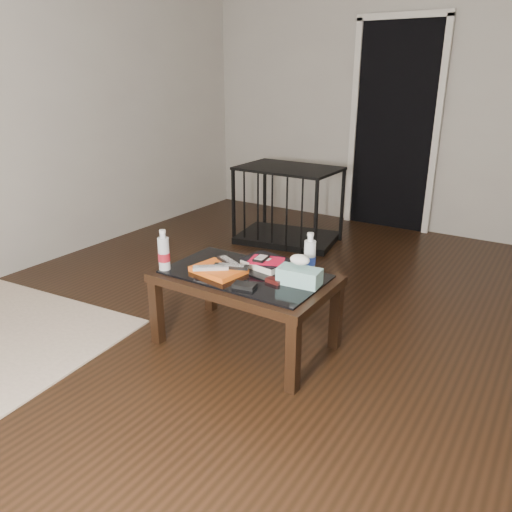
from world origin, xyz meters
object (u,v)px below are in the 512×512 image
(water_bottle_right, at_px, (310,253))
(coffee_table, at_px, (245,283))
(pet_crate, at_px, (288,218))
(water_bottle_left, at_px, (164,250))
(tissue_box, at_px, (299,276))
(textbook, at_px, (266,263))

(water_bottle_right, bearing_deg, coffee_table, -146.28)
(pet_crate, height_order, water_bottle_right, pet_crate)
(pet_crate, relative_size, water_bottle_right, 4.16)
(pet_crate, bearing_deg, water_bottle_left, -91.03)
(water_bottle_right, distance_m, tissue_box, 0.19)
(textbook, distance_m, water_bottle_right, 0.28)
(coffee_table, xyz_separation_m, water_bottle_left, (-0.43, -0.20, 0.18))
(coffee_table, distance_m, textbook, 0.18)
(coffee_table, height_order, tissue_box, tissue_box)
(coffee_table, distance_m, water_bottle_left, 0.51)
(water_bottle_left, bearing_deg, pet_crate, 98.88)
(water_bottle_left, bearing_deg, textbook, 37.03)
(water_bottle_right, bearing_deg, tissue_box, -80.93)
(pet_crate, bearing_deg, water_bottle_right, -67.18)
(textbook, xyz_separation_m, water_bottle_left, (-0.47, -0.36, 0.10))
(water_bottle_right, xyz_separation_m, tissue_box, (0.03, -0.17, -0.07))
(pet_crate, distance_m, water_bottle_left, 2.09)
(textbook, bearing_deg, water_bottle_right, 19.70)
(water_bottle_left, relative_size, tissue_box, 1.03)
(pet_crate, xyz_separation_m, textbook, (0.79, -1.68, 0.25))
(coffee_table, xyz_separation_m, pet_crate, (-0.74, 1.83, -0.17))
(pet_crate, bearing_deg, textbook, -74.74)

